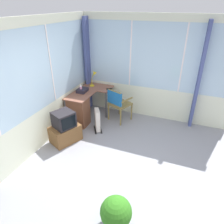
{
  "coord_description": "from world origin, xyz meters",
  "views": [
    {
      "loc": [
        -2.77,
        -0.89,
        2.86
      ],
      "look_at": [
        0.87,
        0.56,
        0.76
      ],
      "focal_mm": 32.93,
      "sensor_mm": 36.0,
      "label": 1
    }
  ],
  "objects_px": {
    "desk": "(80,109)",
    "desk_lamp": "(94,76)",
    "paper_tray": "(82,90)",
    "space_heater": "(97,120)",
    "spray_bottle": "(81,88)",
    "tv_on_stand": "(65,129)",
    "wooden_armchair": "(117,101)",
    "tv_remote": "(109,89)",
    "potted_plant": "(116,213)"
  },
  "relations": [
    {
      "from": "wooden_armchair",
      "to": "tv_remote",
      "type": "bearing_deg",
      "value": 50.75
    },
    {
      "from": "wooden_armchair",
      "to": "tv_on_stand",
      "type": "relative_size",
      "value": 1.18
    },
    {
      "from": "spray_bottle",
      "to": "desk_lamp",
      "type": "bearing_deg",
      "value": -10.67
    },
    {
      "from": "desk",
      "to": "space_heater",
      "type": "bearing_deg",
      "value": -102.57
    },
    {
      "from": "desk_lamp",
      "to": "tv_on_stand",
      "type": "bearing_deg",
      "value": -178.19
    },
    {
      "from": "tv_remote",
      "to": "space_heater",
      "type": "distance_m",
      "value": 0.99
    },
    {
      "from": "tv_remote",
      "to": "wooden_armchair",
      "type": "xyz_separation_m",
      "value": [
        -0.28,
        -0.34,
        -0.2
      ]
    },
    {
      "from": "spray_bottle",
      "to": "desk",
      "type": "bearing_deg",
      "value": -164.28
    },
    {
      "from": "wooden_armchair",
      "to": "paper_tray",
      "type": "bearing_deg",
      "value": 99.5
    },
    {
      "from": "paper_tray",
      "to": "tv_on_stand",
      "type": "bearing_deg",
      "value": -172.87
    },
    {
      "from": "desk",
      "to": "tv_on_stand",
      "type": "xyz_separation_m",
      "value": [
        -0.83,
        -0.09,
        -0.09
      ]
    },
    {
      "from": "desk",
      "to": "tv_on_stand",
      "type": "relative_size",
      "value": 1.76
    },
    {
      "from": "tv_remote",
      "to": "desk_lamp",
      "type": "bearing_deg",
      "value": 42.41
    },
    {
      "from": "desk",
      "to": "desk_lamp",
      "type": "height_order",
      "value": "desk_lamp"
    },
    {
      "from": "wooden_armchair",
      "to": "desk_lamp",
      "type": "bearing_deg",
      "value": 64.05
    },
    {
      "from": "tv_remote",
      "to": "space_heater",
      "type": "height_order",
      "value": "tv_remote"
    },
    {
      "from": "wooden_armchair",
      "to": "space_heater",
      "type": "xyz_separation_m",
      "value": [
        -0.58,
        0.31,
        -0.3
      ]
    },
    {
      "from": "desk_lamp",
      "to": "tv_on_stand",
      "type": "height_order",
      "value": "desk_lamp"
    },
    {
      "from": "desk_lamp",
      "to": "space_heater",
      "type": "xyz_separation_m",
      "value": [
        -0.99,
        -0.53,
        -0.76
      ]
    },
    {
      "from": "potted_plant",
      "to": "desk",
      "type": "bearing_deg",
      "value": 39.13
    },
    {
      "from": "tv_remote",
      "to": "paper_tray",
      "type": "distance_m",
      "value": 0.73
    },
    {
      "from": "desk",
      "to": "tv_remote",
      "type": "relative_size",
      "value": 8.97
    },
    {
      "from": "desk",
      "to": "space_heater",
      "type": "relative_size",
      "value": 2.37
    },
    {
      "from": "paper_tray",
      "to": "space_heater",
      "type": "relative_size",
      "value": 0.53
    },
    {
      "from": "paper_tray",
      "to": "potted_plant",
      "type": "distance_m",
      "value": 3.31
    },
    {
      "from": "desk_lamp",
      "to": "tv_on_stand",
      "type": "distance_m",
      "value": 1.83
    },
    {
      "from": "spray_bottle",
      "to": "tv_on_stand",
      "type": "bearing_deg",
      "value": -171.55
    },
    {
      "from": "paper_tray",
      "to": "space_heater",
      "type": "bearing_deg",
      "value": -124.63
    },
    {
      "from": "desk",
      "to": "wooden_armchair",
      "type": "height_order",
      "value": "wooden_armchair"
    },
    {
      "from": "paper_tray",
      "to": "potted_plant",
      "type": "relative_size",
      "value": 0.58
    },
    {
      "from": "tv_remote",
      "to": "paper_tray",
      "type": "xyz_separation_m",
      "value": [
        -0.43,
        0.58,
        0.03
      ]
    },
    {
      "from": "desk_lamp",
      "to": "space_heater",
      "type": "relative_size",
      "value": 0.73
    },
    {
      "from": "desk_lamp",
      "to": "tv_on_stand",
      "type": "xyz_separation_m",
      "value": [
        -1.69,
        -0.05,
        -0.71
      ]
    },
    {
      "from": "desk",
      "to": "paper_tray",
      "type": "xyz_separation_m",
      "value": [
        0.3,
        0.05,
        0.4
      ]
    },
    {
      "from": "paper_tray",
      "to": "spray_bottle",
      "type": "bearing_deg",
      "value": 137.38
    },
    {
      "from": "desk_lamp",
      "to": "desk",
      "type": "bearing_deg",
      "value": 177.81
    },
    {
      "from": "paper_tray",
      "to": "wooden_armchair",
      "type": "height_order",
      "value": "wooden_armchair"
    },
    {
      "from": "desk",
      "to": "potted_plant",
      "type": "relative_size",
      "value": 2.6
    },
    {
      "from": "spray_bottle",
      "to": "potted_plant",
      "type": "xyz_separation_m",
      "value": [
        -2.6,
        -1.97,
        -0.6
      ]
    },
    {
      "from": "spray_bottle",
      "to": "tv_remote",
      "type": "bearing_deg",
      "value": -52.91
    },
    {
      "from": "paper_tray",
      "to": "tv_on_stand",
      "type": "relative_size",
      "value": 0.39
    },
    {
      "from": "space_heater",
      "to": "potted_plant",
      "type": "distance_m",
      "value": 2.57
    },
    {
      "from": "spray_bottle",
      "to": "tv_on_stand",
      "type": "xyz_separation_m",
      "value": [
        -1.1,
        -0.16,
        -0.54
      ]
    },
    {
      "from": "tv_remote",
      "to": "tv_on_stand",
      "type": "relative_size",
      "value": 0.2
    },
    {
      "from": "desk",
      "to": "tv_on_stand",
      "type": "height_order",
      "value": "desk"
    },
    {
      "from": "tv_remote",
      "to": "spray_bottle",
      "type": "bearing_deg",
      "value": 94.03
    },
    {
      "from": "spray_bottle",
      "to": "tv_on_stand",
      "type": "height_order",
      "value": "spray_bottle"
    },
    {
      "from": "desk",
      "to": "spray_bottle",
      "type": "xyz_separation_m",
      "value": [
        0.27,
        0.08,
        0.46
      ]
    },
    {
      "from": "paper_tray",
      "to": "space_heater",
      "type": "distance_m",
      "value": 0.92
    },
    {
      "from": "tv_remote",
      "to": "space_heater",
      "type": "xyz_separation_m",
      "value": [
        -0.86,
        -0.03,
        -0.5
      ]
    }
  ]
}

